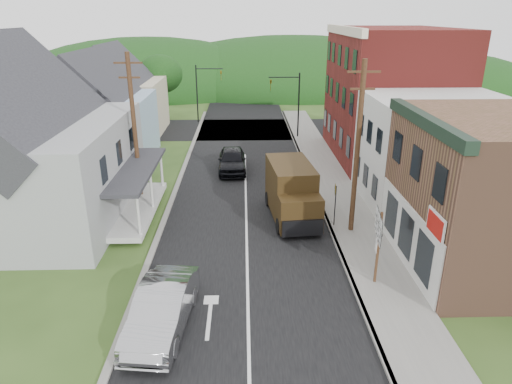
{
  "coord_description": "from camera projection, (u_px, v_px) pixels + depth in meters",
  "views": [
    {
      "loc": [
        -0.1,
        -18.41,
        10.96
      ],
      "look_at": [
        0.52,
        3.91,
        2.2
      ],
      "focal_mm": 32.0,
      "sensor_mm": 36.0,
      "label": 1
    }
  ],
  "objects": [
    {
      "name": "utility_pole_left",
      "position": [
        134.0,
        129.0,
        26.71
      ],
      "size": [
        1.6,
        0.26,
        9.0
      ],
      "color": "#472D19",
      "rests_on": "ground"
    },
    {
      "name": "route_sign_cluster",
      "position": [
        378.0,
        238.0,
        18.96
      ],
      "size": [
        0.36,
        1.86,
        3.27
      ],
      "rotation": [
        0.0,
        0.0,
        -0.16
      ],
      "color": "#472D19",
      "rests_on": "sidewalk_right"
    },
    {
      "name": "house_gray",
      "position": [
        26.0,
        146.0,
        24.86
      ],
      "size": [
        10.2,
        12.24,
        8.35
      ],
      "color": "#96989B",
      "rests_on": "ground"
    },
    {
      "name": "sidewalk_right",
      "position": [
        339.0,
        199.0,
        28.7
      ],
      "size": [
        2.8,
        55.0,
        0.15
      ],
      "primitive_type": "cube",
      "color": "slate",
      "rests_on": "ground"
    },
    {
      "name": "road",
      "position": [
        246.0,
        189.0,
        30.44
      ],
      "size": [
        9.0,
        90.0,
        0.02
      ],
      "primitive_type": "cube",
      "color": "black",
      "rests_on": "ground"
    },
    {
      "name": "curb_left",
      "position": [
        171.0,
        201.0,
        28.44
      ],
      "size": [
        0.3,
        55.0,
        0.12
      ],
      "primitive_type": "cube",
      "color": "slate",
      "rests_on": "ground"
    },
    {
      "name": "tree_left_d",
      "position": [
        160.0,
        74.0,
        48.89
      ],
      "size": [
        4.8,
        4.8,
        6.94
      ],
      "color": "#382616",
      "rests_on": "ground"
    },
    {
      "name": "storefront_tan",
      "position": [
        502.0,
        194.0,
        20.15
      ],
      "size": [
        8.0,
        8.0,
        7.0
      ],
      "primitive_type": "cube",
      "color": "brown",
      "rests_on": "ground"
    },
    {
      "name": "house_cream",
      "position": [
        124.0,
        95.0,
        43.68
      ],
      "size": [
        7.14,
        8.16,
        7.28
      ],
      "color": "#BDB592",
      "rests_on": "ground"
    },
    {
      "name": "delivery_van",
      "position": [
        292.0,
        192.0,
        25.62
      ],
      "size": [
        2.79,
        5.78,
        3.13
      ],
      "rotation": [
        0.0,
        0.0,
        0.1
      ],
      "color": "black",
      "rests_on": "ground"
    },
    {
      "name": "traffic_signal_right",
      "position": [
        291.0,
        98.0,
        41.74
      ],
      "size": [
        2.87,
        0.2,
        6.0
      ],
      "color": "black",
      "rests_on": "ground"
    },
    {
      "name": "curb_right",
      "position": [
        318.0,
        199.0,
        28.67
      ],
      "size": [
        0.2,
        55.0,
        0.15
      ],
      "primitive_type": "cube",
      "color": "slate",
      "rests_on": "ground"
    },
    {
      "name": "storefront_red",
      "position": [
        390.0,
        96.0,
        35.42
      ],
      "size": [
        8.0,
        12.0,
        10.0
      ],
      "primitive_type": "cube",
      "color": "maroon",
      "rests_on": "ground"
    },
    {
      "name": "warning_sign",
      "position": [
        335.0,
        199.0,
        24.44
      ],
      "size": [
        0.14,
        0.67,
        2.43
      ],
      "rotation": [
        0.0,
        0.0,
        -0.13
      ],
      "color": "black",
      "rests_on": "sidewalk_right"
    },
    {
      "name": "silver_sedan",
      "position": [
        162.0,
        309.0,
        16.71
      ],
      "size": [
        2.33,
        5.29,
        1.69
      ],
      "primitive_type": "imported",
      "rotation": [
        0.0,
        0.0,
        -0.11
      ],
      "color": "#9D9DA2",
      "rests_on": "ground"
    },
    {
      "name": "storefront_white",
      "position": [
        435.0,
        152.0,
        27.22
      ],
      "size": [
        8.0,
        7.0,
        6.5
      ],
      "primitive_type": "cube",
      "color": "silver",
      "rests_on": "ground"
    },
    {
      "name": "traffic_signal_left",
      "position": [
        203.0,
        87.0,
        48.03
      ],
      "size": [
        2.87,
        0.2,
        6.0
      ],
      "color": "black",
      "rests_on": "ground"
    },
    {
      "name": "forested_ridge",
      "position": [
        244.0,
        87.0,
        72.31
      ],
      "size": [
        90.0,
        30.0,
        16.0
      ],
      "primitive_type": "ellipsoid",
      "color": "black",
      "rests_on": "ground"
    },
    {
      "name": "tree_left_c",
      "position": [
        11.0,
        80.0,
        37.08
      ],
      "size": [
        5.8,
        5.8,
        8.41
      ],
      "color": "#382616",
      "rests_on": "ground"
    },
    {
      "name": "utility_pole_right",
      "position": [
        357.0,
        148.0,
        22.84
      ],
      "size": [
        1.6,
        0.26,
        9.0
      ],
      "color": "#472D19",
      "rests_on": "ground"
    },
    {
      "name": "cross_road",
      "position": [
        245.0,
        129.0,
        46.26
      ],
      "size": [
        60.0,
        9.0,
        0.02
      ],
      "primitive_type": "cube",
      "color": "black",
      "rests_on": "ground"
    },
    {
      "name": "house_blue",
      "position": [
        103.0,
        114.0,
        35.32
      ],
      "size": [
        7.14,
        8.16,
        7.28
      ],
      "color": "#92B5C7",
      "rests_on": "ground"
    },
    {
      "name": "ground",
      "position": [
        247.0,
        267.0,
        21.14
      ],
      "size": [
        120.0,
        120.0,
        0.0
      ],
      "primitive_type": "plane",
      "color": "#2D4719",
      "rests_on": "ground"
    },
    {
      "name": "dark_sedan",
      "position": [
        232.0,
        160.0,
        33.71
      ],
      "size": [
        2.1,
        4.99,
        1.68
      ],
      "primitive_type": "imported",
      "rotation": [
        0.0,
        0.0,
        0.02
      ],
      "color": "black",
      "rests_on": "ground"
    }
  ]
}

